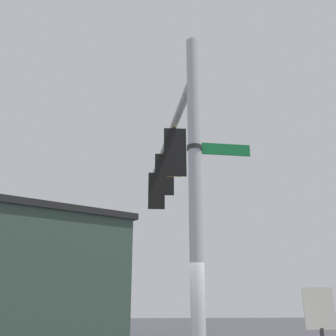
{
  "coord_description": "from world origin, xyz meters",
  "views": [
    {
      "loc": [
        -1.0,
        -6.94,
        1.9
      ],
      "look_at": [
        -0.25,
        3.29,
        5.27
      ],
      "focal_mm": 43.02,
      "sensor_mm": 36.0,
      "label": 1
    }
  ],
  "objects_px": {
    "street_name_sign": "(210,149)",
    "traffic_light_mid_inner": "(164,176)",
    "traffic_light_nearest_pole": "(174,154)",
    "historical_marker": "(321,328)",
    "traffic_light_mid_outer": "(156,192)"
  },
  "relations": [
    {
      "from": "traffic_light_nearest_pole",
      "to": "street_name_sign",
      "type": "xyz_separation_m",
      "value": [
        0.47,
        -2.23,
        -0.69
      ]
    },
    {
      "from": "traffic_light_mid_inner",
      "to": "historical_marker",
      "type": "bearing_deg",
      "value": -48.09
    },
    {
      "from": "street_name_sign",
      "to": "traffic_light_mid_outer",
      "type": "bearing_deg",
      "value": 97.3
    },
    {
      "from": "historical_marker",
      "to": "traffic_light_nearest_pole",
      "type": "bearing_deg",
      "value": 154.06
    },
    {
      "from": "traffic_light_nearest_pole",
      "to": "historical_marker",
      "type": "bearing_deg",
      "value": -25.94
    },
    {
      "from": "traffic_light_nearest_pole",
      "to": "street_name_sign",
      "type": "height_order",
      "value": "traffic_light_nearest_pole"
    },
    {
      "from": "traffic_light_mid_outer",
      "to": "street_name_sign",
      "type": "bearing_deg",
      "value": -82.7
    },
    {
      "from": "traffic_light_mid_outer",
      "to": "traffic_light_nearest_pole",
      "type": "bearing_deg",
      "value": -85.6
    },
    {
      "from": "traffic_light_nearest_pole",
      "to": "traffic_light_mid_inner",
      "type": "relative_size",
      "value": 1.0
    },
    {
      "from": "historical_marker",
      "to": "street_name_sign",
      "type": "bearing_deg",
      "value": -156.54
    },
    {
      "from": "street_name_sign",
      "to": "historical_marker",
      "type": "bearing_deg",
      "value": 23.46
    },
    {
      "from": "traffic_light_mid_inner",
      "to": "historical_marker",
      "type": "xyz_separation_m",
      "value": [
        2.79,
        -3.11,
        -3.88
      ]
    },
    {
      "from": "traffic_light_mid_inner",
      "to": "traffic_light_mid_outer",
      "type": "bearing_deg",
      "value": 94.4
    },
    {
      "from": "street_name_sign",
      "to": "traffic_light_mid_inner",
      "type": "bearing_deg",
      "value": 98.59
    },
    {
      "from": "street_name_sign",
      "to": "historical_marker",
      "type": "xyz_separation_m",
      "value": [
        2.18,
        0.95,
        -3.19
      ]
    }
  ]
}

